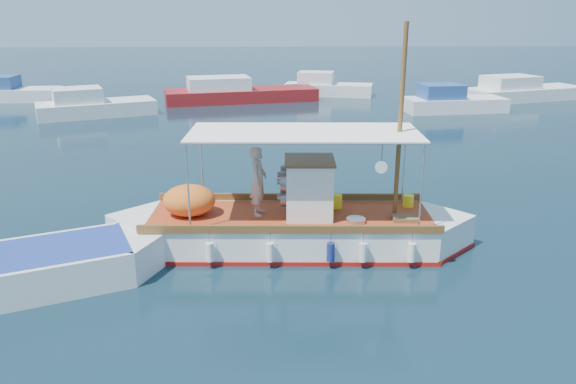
{
  "coord_description": "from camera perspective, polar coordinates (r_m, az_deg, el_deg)",
  "views": [
    {
      "loc": [
        -1.07,
        -13.25,
        5.68
      ],
      "look_at": [
        -0.55,
        0.0,
        1.36
      ],
      "focal_mm": 35.0,
      "sensor_mm": 36.0,
      "label": 1
    }
  ],
  "objects": [
    {
      "name": "ground",
      "position": [
        14.46,
        2.19,
        -5.11
      ],
      "size": [
        160.0,
        160.0,
        0.0
      ],
      "primitive_type": "plane",
      "color": "black",
      "rests_on": "ground"
    },
    {
      "name": "fishing_caique",
      "position": [
        14.03,
        0.01,
        -3.64
      ],
      "size": [
        9.21,
        2.86,
        5.62
      ],
      "rotation": [
        0.0,
        0.0,
        -0.04
      ],
      "color": "white",
      "rests_on": "ground"
    },
    {
      "name": "bg_boat_nw",
      "position": [
        33.49,
        -19.21,
        8.14
      ],
      "size": [
        6.73,
        4.66,
        1.8
      ],
      "rotation": [
        0.0,
        0.0,
        0.4
      ],
      "color": "silver",
      "rests_on": "ground"
    },
    {
      "name": "bg_boat_n",
      "position": [
        36.98,
        -5.25,
        9.91
      ],
      "size": [
        10.06,
        4.81,
        1.8
      ],
      "rotation": [
        0.0,
        0.0,
        0.22
      ],
      "color": "maroon",
      "rests_on": "ground"
    },
    {
      "name": "bg_boat_ne",
      "position": [
        34.41,
        16.26,
        8.67
      ],
      "size": [
        6.02,
        2.84,
        1.8
      ],
      "rotation": [
        0.0,
        0.0,
        0.11
      ],
      "color": "silver",
      "rests_on": "ground"
    },
    {
      "name": "bg_boat_e",
      "position": [
        40.5,
        22.6,
        9.33
      ],
      "size": [
        8.64,
        4.94,
        1.8
      ],
      "rotation": [
        0.0,
        0.0,
        0.3
      ],
      "color": "silver",
      "rests_on": "ground"
    },
    {
      "name": "bg_boat_far_w",
      "position": [
        41.3,
        -26.39,
        8.99
      ],
      "size": [
        5.82,
        2.49,
        1.8
      ],
      "rotation": [
        0.0,
        0.0,
        0.03
      ],
      "color": "silver",
      "rests_on": "ground"
    },
    {
      "name": "bg_boat_far_n",
      "position": [
        39.61,
        3.86,
        10.48
      ],
      "size": [
        6.25,
        3.21,
        1.8
      ],
      "rotation": [
        0.0,
        0.0,
        -0.21
      ],
      "color": "silver",
      "rests_on": "ground"
    }
  ]
}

